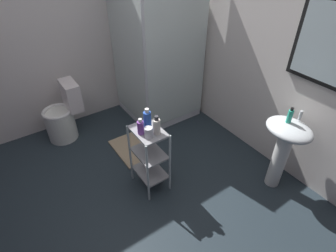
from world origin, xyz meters
TOP-DOWN VIEW (x-y plane):
  - ground_plane at (0.00, 0.00)m, footprint 4.20×4.20m
  - wall_back at (0.01, 1.85)m, footprint 4.20×0.14m
  - wall_left at (-1.85, 0.00)m, footprint 0.10×4.20m
  - shower_stall at (-1.23, 1.19)m, footprint 0.92×0.92m
  - pedestal_sink at (0.63, 1.52)m, footprint 0.46×0.37m
  - sink_faucet at (0.63, 1.64)m, footprint 0.03×0.03m
  - toilet at (-1.48, -0.08)m, footprint 0.37×0.49m
  - storage_cart at (-0.12, 0.40)m, footprint 0.38×0.28m
  - hand_soap_bottle at (0.59, 1.52)m, footprint 0.05×0.05m
  - lotion_bottle_white at (-0.04, 0.45)m, footprint 0.07×0.07m
  - conditioner_bottle_purple at (-0.12, 0.33)m, footprint 0.06×0.06m
  - shampoo_bottle_blue at (-0.14, 0.41)m, footprint 0.07×0.07m
  - rinse_cup at (-0.04, 0.36)m, footprint 0.08×0.08m
  - bath_mat at (-0.74, 0.50)m, footprint 0.60×0.40m

SIDE VIEW (x-z plane):
  - ground_plane at x=0.00m, z-range -0.02..0.00m
  - bath_mat at x=-0.74m, z-range 0.00..0.02m
  - toilet at x=-1.48m, z-range -0.07..0.69m
  - storage_cart at x=-0.12m, z-range 0.07..0.81m
  - shower_stall at x=-1.23m, z-range -0.54..1.46m
  - pedestal_sink at x=0.63m, z-range 0.17..0.98m
  - rinse_cup at x=-0.04m, z-range 0.74..0.84m
  - conditioner_bottle_purple at x=-0.12m, z-range 0.73..0.90m
  - lotion_bottle_white at x=-0.04m, z-range 0.73..0.92m
  - shampoo_bottle_blue at x=-0.14m, z-range 0.73..0.96m
  - sink_faucet at x=0.63m, z-range 0.81..0.91m
  - hand_soap_bottle at x=0.59m, z-range 0.80..0.96m
  - wall_left at x=-1.85m, z-range 0.00..2.50m
  - wall_back at x=0.01m, z-range 0.00..2.50m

